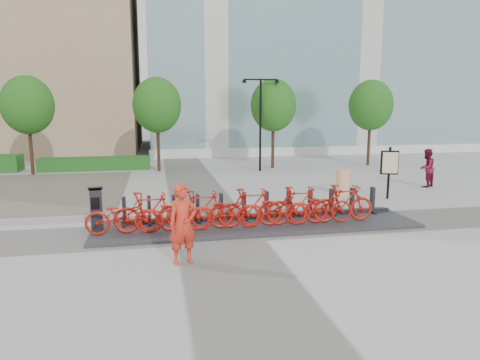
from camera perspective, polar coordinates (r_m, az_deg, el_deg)
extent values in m
plane|color=#AFAFAF|center=(12.43, -3.21, -6.78)|extent=(120.00, 120.00, 0.00)
cube|color=slate|center=(41.77, 11.91, 21.31)|extent=(32.00, 16.00, 24.00)
cube|color=#297327|center=(25.44, -18.69, 2.09)|extent=(6.00, 1.20, 0.70)
cylinder|color=#4D3420|center=(24.73, -26.11, 4.08)|extent=(0.18, 0.18, 3.00)
ellipsoid|color=#125512|center=(24.65, -26.48, 8.94)|extent=(2.60, 2.60, 2.99)
cylinder|color=#4D3420|center=(23.89, -10.84, 4.74)|extent=(0.18, 0.18, 3.00)
ellipsoid|color=#125512|center=(23.81, -11.01, 9.78)|extent=(2.60, 2.60, 2.99)
cylinder|color=#4D3420|center=(24.79, 4.41, 5.06)|extent=(0.18, 0.18, 3.00)
ellipsoid|color=#125512|center=(24.71, 4.47, 9.92)|extent=(2.60, 2.60, 2.99)
cylinder|color=#4D3420|center=(27.02, 16.82, 5.07)|extent=(0.18, 0.18, 3.00)
ellipsoid|color=#125512|center=(26.94, 17.04, 9.52)|extent=(2.60, 2.60, 2.99)
cylinder|color=black|center=(23.51, 2.73, 7.26)|extent=(0.12, 0.12, 5.00)
cube|color=black|center=(23.43, 1.68, 13.26)|extent=(0.90, 0.08, 0.08)
cube|color=black|center=(23.64, 3.87, 13.21)|extent=(0.90, 0.08, 0.08)
cylinder|color=black|center=(23.32, 0.57, 13.03)|extent=(0.20, 0.20, 0.18)
cylinder|color=black|center=(23.75, 4.94, 12.94)|extent=(0.20, 0.20, 0.18)
cube|color=#33333A|center=(12.94, 2.34, -5.92)|extent=(9.60, 2.40, 0.08)
imported|color=#AC160C|center=(12.16, -15.47, -4.58)|extent=(1.98, 0.69, 1.04)
imported|color=#AC160C|center=(12.11, -12.08, -4.22)|extent=(1.92, 0.54, 1.15)
imported|color=#AC160C|center=(12.13, -8.66, -4.37)|extent=(1.98, 0.69, 1.04)
imported|color=#AC160C|center=(12.16, -5.27, -3.98)|extent=(1.92, 0.54, 1.15)
imported|color=#AC160C|center=(12.27, -1.91, -4.09)|extent=(1.98, 0.69, 1.04)
imported|color=#AC160C|center=(12.39, 1.39, -3.69)|extent=(1.92, 0.54, 1.15)
imported|color=#AC160C|center=(12.57, 4.60, -3.78)|extent=(1.98, 0.69, 1.04)
imported|color=#AC160C|center=(12.77, 7.72, -3.36)|extent=(1.92, 0.54, 1.15)
imported|color=#AC160C|center=(13.03, 10.72, -3.44)|extent=(1.98, 0.69, 1.04)
imported|color=#AC160C|center=(13.30, 13.61, -3.02)|extent=(1.92, 0.54, 1.15)
cube|color=black|center=(12.67, -18.59, -3.84)|extent=(0.37, 0.33, 1.17)
cube|color=black|center=(12.54, -18.75, -1.06)|extent=(0.44, 0.39, 0.15)
cube|color=black|center=(12.48, -18.74, -2.98)|extent=(0.24, 0.05, 0.33)
imported|color=red|center=(9.79, -7.61, -5.85)|extent=(0.77, 0.61, 1.84)
imported|color=maroon|center=(20.58, 23.61, 1.48)|extent=(1.04, 0.97, 1.70)
cylinder|color=#FF7E00|center=(17.80, 13.54, -0.30)|extent=(0.67, 0.67, 1.01)
cylinder|color=black|center=(17.38, 19.23, 0.86)|extent=(0.09, 0.09, 2.01)
cube|color=black|center=(17.32, 19.30, 2.21)|extent=(0.65, 0.30, 0.92)
cube|color=beige|center=(17.27, 19.40, 2.19)|extent=(0.54, 0.20, 0.81)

